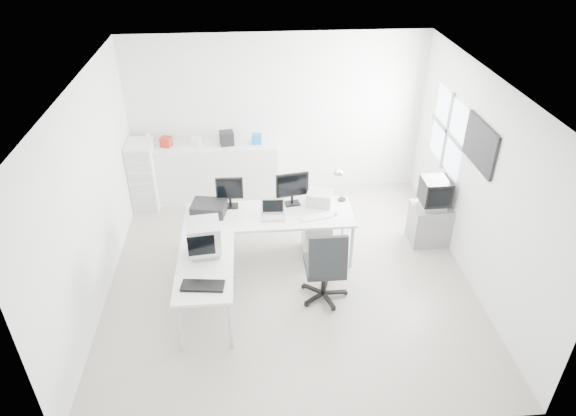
{
  "coord_description": "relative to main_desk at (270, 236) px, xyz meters",
  "views": [
    {
      "loc": [
        -0.48,
        -5.68,
        4.71
      ],
      "look_at": [
        0.0,
        0.2,
        1.0
      ],
      "focal_mm": 32.0,
      "sensor_mm": 36.0,
      "label": 1
    }
  ],
  "objects": [
    {
      "name": "clutter_box_b",
      "position": [
        -1.11,
        1.79,
        0.73
      ],
      "size": [
        0.18,
        0.17,
        0.15
      ],
      "primitive_type": "cube",
      "rotation": [
        0.0,
        0.0,
        -0.36
      ],
      "color": "silver",
      "rests_on": "sideboard"
    },
    {
      "name": "filing_cabinet",
      "position": [
        -2.03,
        1.6,
        0.23
      ],
      "size": [
        0.42,
        0.5,
        1.2
      ],
      "primitive_type": "cube",
      "color": "silver",
      "rests_on": "floor"
    },
    {
      "name": "sideboard",
      "position": [
        -0.81,
        1.79,
        0.14
      ],
      "size": [
        2.06,
        0.52,
        1.03
      ],
      "primitive_type": "cube",
      "color": "silver",
      "rests_on": "floor"
    },
    {
      "name": "lcd_monitor_large",
      "position": [
        0.35,
        0.25,
        0.63
      ],
      "size": [
        0.51,
        0.27,
        0.5
      ],
      "primitive_type": null,
      "rotation": [
        0.0,
        0.0,
        0.17
      ],
      "color": "black",
      "rests_on": "main_desk"
    },
    {
      "name": "clutter_box_d",
      "position": [
        -0.11,
        1.79,
        0.74
      ],
      "size": [
        0.17,
        0.16,
        0.16
      ],
      "primitive_type": "cube",
      "rotation": [
        0.0,
        0.0,
        -0.09
      ],
      "color": "blue",
      "rests_on": "sideboard"
    },
    {
      "name": "main_desk",
      "position": [
        0.0,
        0.0,
        0.0
      ],
      "size": [
        2.4,
        0.8,
        0.75
      ],
      "primitive_type": null,
      "color": "silver",
      "rests_on": "floor"
    },
    {
      "name": "lcd_monitor_small",
      "position": [
        -0.55,
        0.25,
        0.62
      ],
      "size": [
        0.4,
        0.23,
        0.49
      ],
      "primitive_type": null,
      "rotation": [
        0.0,
        0.0,
        -0.02
      ],
      "color": "black",
      "rests_on": "main_desk"
    },
    {
      "name": "left_wall",
      "position": [
        -2.25,
        -0.45,
        1.02
      ],
      "size": [
        0.02,
        5.0,
        2.8
      ],
      "primitive_type": "cube",
      "color": "white",
      "rests_on": "floor"
    },
    {
      "name": "back_wall",
      "position": [
        0.25,
        2.05,
        1.02
      ],
      "size": [
        5.0,
        0.02,
        2.8
      ],
      "primitive_type": "cube",
      "color": "white",
      "rests_on": "floor"
    },
    {
      "name": "white_mouse",
      "position": [
        0.95,
        -0.1,
        0.4
      ],
      "size": [
        0.06,
        0.06,
        0.06
      ],
      "primitive_type": "sphere",
      "color": "silver",
      "rests_on": "main_desk"
    },
    {
      "name": "laser_printer",
      "position": [
        0.75,
        0.22,
        0.48
      ],
      "size": [
        0.42,
        0.39,
        0.2
      ],
      "primitive_type": "cube",
      "rotation": [
        0.0,
        0.0,
        -0.28
      ],
      "color": "#B0B0B0",
      "rests_on": "main_desk"
    },
    {
      "name": "clutter_bottle",
      "position": [
        -1.91,
        1.83,
        0.77
      ],
      "size": [
        0.07,
        0.07,
        0.22
      ],
      "primitive_type": "cylinder",
      "color": "silver",
      "rests_on": "sideboard"
    },
    {
      "name": "laptop",
      "position": [
        0.05,
        -0.1,
        0.49
      ],
      "size": [
        0.34,
        0.35,
        0.22
      ],
      "primitive_type": null,
      "rotation": [
        0.0,
        0.0,
        -0.04
      ],
      "color": "#B7B7BA",
      "rests_on": "main_desk"
    },
    {
      "name": "right_wall",
      "position": [
        2.75,
        -0.45,
        1.02
      ],
      "size": [
        0.02,
        5.0,
        2.8
      ],
      "primitive_type": "cube",
      "color": "white",
      "rests_on": "floor"
    },
    {
      "name": "tv_cabinet",
      "position": [
        2.47,
        0.2,
        -0.06
      ],
      "size": [
        0.58,
        0.47,
        0.63
      ],
      "primitive_type": "cube",
      "color": "slate",
      "rests_on": "floor"
    },
    {
      "name": "side_desk",
      "position": [
        -0.85,
        -1.1,
        0.0
      ],
      "size": [
        0.7,
        1.4,
        0.75
      ],
      "primitive_type": null,
      "color": "silver",
      "rests_on": "floor"
    },
    {
      "name": "wall_picture",
      "position": [
        2.72,
        -0.35,
        1.52
      ],
      "size": [
        0.04,
        0.9,
        0.6
      ],
      "primitive_type": null,
      "color": "black",
      "rests_on": "right_wall"
    },
    {
      "name": "office_chair",
      "position": [
        0.67,
        -0.94,
        0.2
      ],
      "size": [
        0.66,
        0.66,
        1.14
      ],
      "primitive_type": null,
      "rotation": [
        0.0,
        0.0,
        0.0
      ],
      "color": "#232527",
      "rests_on": "floor"
    },
    {
      "name": "window",
      "position": [
        2.73,
        0.75,
        1.23
      ],
      "size": [
        0.02,
        1.2,
        1.1
      ],
      "primitive_type": null,
      "color": "white",
      "rests_on": "right_wall"
    },
    {
      "name": "crt_tv",
      "position": [
        2.47,
        0.2,
        0.48
      ],
      "size": [
        0.5,
        0.48,
        0.45
      ],
      "primitive_type": null,
      "color": "black",
      "rests_on": "tv_cabinet"
    },
    {
      "name": "drawer_pedestal",
      "position": [
        0.7,
        0.05,
        -0.08
      ],
      "size": [
        0.4,
        0.5,
        0.6
      ],
      "primitive_type": "cube",
      "color": "silver",
      "rests_on": "floor"
    },
    {
      "name": "clutter_box_c",
      "position": [
        -0.61,
        1.79,
        0.77
      ],
      "size": [
        0.25,
        0.24,
        0.23
      ],
      "primitive_type": "cube",
      "rotation": [
        0.0,
        0.0,
        0.15
      ],
      "color": "black",
      "rests_on": "sideboard"
    },
    {
      "name": "clutter_box_a",
      "position": [
        -1.61,
        1.79,
        0.74
      ],
      "size": [
        0.21,
        0.2,
        0.17
      ],
      "primitive_type": "cube",
      "rotation": [
        0.0,
        0.0,
        -0.33
      ],
      "color": "#A02616",
      "rests_on": "sideboard"
    },
    {
      "name": "black_keyboard",
      "position": [
        -0.85,
        -1.5,
        0.39
      ],
      "size": [
        0.52,
        0.26,
        0.03
      ],
      "primitive_type": "cube",
      "rotation": [
        0.0,
        0.0,
        -0.12
      ],
      "color": "black",
      "rests_on": "side_desk"
    },
    {
      "name": "floor",
      "position": [
        0.25,
        -0.45,
        -0.38
      ],
      "size": [
        5.0,
        5.0,
        0.01
      ],
      "primitive_type": "cube",
      "color": "beige",
      "rests_on": "ground"
    },
    {
      "name": "ceiling",
      "position": [
        0.25,
        -0.45,
        2.42
      ],
      "size": [
        5.0,
        5.0,
        0.01
      ],
      "primitive_type": "cube",
      "color": "white",
      "rests_on": "back_wall"
    },
    {
      "name": "crt_monitor",
      "position": [
        -0.85,
        -0.85,
        0.59
      ],
      "size": [
        0.42,
        0.42,
        0.44
      ],
      "primitive_type": null,
      "rotation": [
        0.0,
        0.0,
        0.11
      ],
      "color": "#B7B7BA",
      "rests_on": "side_desk"
    },
    {
      "name": "inkjet_printer",
      "position": [
        -0.85,
        0.1,
        0.46
      ],
      "size": [
        0.53,
        0.45,
        0.17
      ],
      "primitive_type": "cube",
      "rotation": [
        0.0,
        0.0,
        -0.18
      ],
      "color": "black",
      "rests_on": "main_desk"
    },
    {
      "name": "desk_lamp",
      "position": [
        1.1,
        0.3,
        0.61
      ],
      "size": [
        0.17,
        0.17,
        0.46
      ],
      "primitive_type": null,
      "rotation": [
        0.0,
        0.0,
        -0.12
      ],
      "color": "silver",
      "rests_on": "main_desk"
    },
    {
      "name": "white_keyboard",
      "position": [
        0.65,
        -0.15,
        0.38
      ],
      "size": [
        0.43,
        0.2,
        0.02
      ],
      "primitive_type": "cube",
      "rotation": [
        0.0,
        0.0,
        0.19
      ],
      "color": "silver",
      "rests_on": "main_desk"
    }
  ]
}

